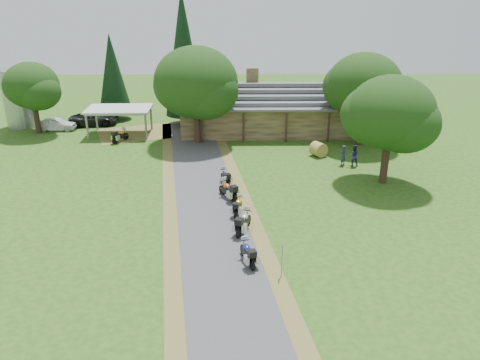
{
  "coord_description": "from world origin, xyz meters",
  "views": [
    {
      "loc": [
        0.98,
        -23.06,
        13.14
      ],
      "look_at": [
        1.44,
        5.83,
        1.6
      ],
      "focal_mm": 35.0,
      "sensor_mm": 36.0,
      "label": 1
    }
  ],
  "objects_px": {
    "motorcycle_row_e": "(225,177)",
    "motorcycle_carport_a": "(120,135)",
    "lodge": "(282,106)",
    "motorcycle_row_b": "(244,221)",
    "car_dark_suv": "(93,116)",
    "motorcycle_row_c": "(238,205)",
    "car_white_sedan": "(56,122)",
    "motorcycle_row_a": "(248,252)",
    "silo": "(19,96)",
    "motorcycle_row_d": "(228,189)",
    "hay_bale": "(318,149)",
    "carport": "(120,121)"
  },
  "relations": [
    {
      "from": "silo",
      "to": "motorcycle_row_d",
      "type": "bearing_deg",
      "value": -41.5
    },
    {
      "from": "motorcycle_row_a",
      "to": "motorcycle_row_c",
      "type": "height_order",
      "value": "motorcycle_row_a"
    },
    {
      "from": "motorcycle_row_d",
      "to": "motorcycle_carport_a",
      "type": "height_order",
      "value": "motorcycle_row_d"
    },
    {
      "from": "hay_bale",
      "to": "motorcycle_row_a",
      "type": "bearing_deg",
      "value": -111.2
    },
    {
      "from": "car_dark_suv",
      "to": "motorcycle_row_e",
      "type": "xyz_separation_m",
      "value": [
        14.34,
        -16.91,
        -0.43
      ]
    },
    {
      "from": "carport",
      "to": "motorcycle_row_d",
      "type": "xyz_separation_m",
      "value": [
        10.84,
        -16.02,
        -0.65
      ]
    },
    {
      "from": "silo",
      "to": "motorcycle_row_a",
      "type": "height_order",
      "value": "silo"
    },
    {
      "from": "motorcycle_carport_a",
      "to": "hay_bale",
      "type": "bearing_deg",
      "value": -75.59
    },
    {
      "from": "car_dark_suv",
      "to": "motorcycle_row_e",
      "type": "distance_m",
      "value": 22.18
    },
    {
      "from": "car_white_sedan",
      "to": "motorcycle_carport_a",
      "type": "height_order",
      "value": "car_white_sedan"
    },
    {
      "from": "motorcycle_row_e",
      "to": "motorcycle_row_c",
      "type": "bearing_deg",
      "value": 172.8
    },
    {
      "from": "motorcycle_row_e",
      "to": "motorcycle_row_d",
      "type": "bearing_deg",
      "value": 167.85
    },
    {
      "from": "motorcycle_row_d",
      "to": "hay_bale",
      "type": "bearing_deg",
      "value": -71.25
    },
    {
      "from": "silo",
      "to": "car_dark_suv",
      "type": "bearing_deg",
      "value": 1.31
    },
    {
      "from": "motorcycle_row_d",
      "to": "motorcycle_row_e",
      "type": "relative_size",
      "value": 1.16
    },
    {
      "from": "lodge",
      "to": "silo",
      "type": "bearing_deg",
      "value": 176.29
    },
    {
      "from": "motorcycle_row_c",
      "to": "motorcycle_row_d",
      "type": "relative_size",
      "value": 0.85
    },
    {
      "from": "silo",
      "to": "motorcycle_row_c",
      "type": "distance_m",
      "value": 31.51
    },
    {
      "from": "lodge",
      "to": "motorcycle_row_b",
      "type": "xyz_separation_m",
      "value": [
        -4.42,
        -22.43,
        -1.76
      ]
    },
    {
      "from": "motorcycle_carport_a",
      "to": "lodge",
      "type": "bearing_deg",
      "value": -46.87
    },
    {
      "from": "car_white_sedan",
      "to": "motorcycle_row_a",
      "type": "height_order",
      "value": "car_white_sedan"
    },
    {
      "from": "motorcycle_row_a",
      "to": "motorcycle_carport_a",
      "type": "relative_size",
      "value": 0.96
    },
    {
      "from": "car_white_sedan",
      "to": "motorcycle_row_d",
      "type": "height_order",
      "value": "car_white_sedan"
    },
    {
      "from": "motorcycle_row_a",
      "to": "motorcycle_row_b",
      "type": "xyz_separation_m",
      "value": [
        -0.13,
        3.43,
        0.06
      ]
    },
    {
      "from": "lodge",
      "to": "hay_bale",
      "type": "relative_size",
      "value": 17.45
    },
    {
      "from": "motorcycle_row_c",
      "to": "motorcycle_row_a",
      "type": "bearing_deg",
      "value": -163.71
    },
    {
      "from": "lodge",
      "to": "carport",
      "type": "xyz_separation_m",
      "value": [
        -16.21,
        -1.62,
        -1.1
      ]
    },
    {
      "from": "car_dark_suv",
      "to": "motorcycle_row_c",
      "type": "relative_size",
      "value": 3.09
    },
    {
      "from": "lodge",
      "to": "car_white_sedan",
      "type": "bearing_deg",
      "value": 179.83
    },
    {
      "from": "carport",
      "to": "motorcycle_row_d",
      "type": "relative_size",
      "value": 3.04
    },
    {
      "from": "motorcycle_row_b",
      "to": "hay_bale",
      "type": "bearing_deg",
      "value": -5.49
    },
    {
      "from": "silo",
      "to": "motorcycle_row_e",
      "type": "distance_m",
      "value": 27.54
    },
    {
      "from": "lodge",
      "to": "silo",
      "type": "height_order",
      "value": "silo"
    },
    {
      "from": "car_dark_suv",
      "to": "motorcycle_row_b",
      "type": "bearing_deg",
      "value": -156.86
    },
    {
      "from": "silo",
      "to": "motorcycle_row_d",
      "type": "relative_size",
      "value": 3.15
    },
    {
      "from": "motorcycle_row_d",
      "to": "hay_bale",
      "type": "xyz_separation_m",
      "value": [
        7.76,
        9.0,
        -0.09
      ]
    },
    {
      "from": "carport",
      "to": "hay_bale",
      "type": "bearing_deg",
      "value": -21.79
    },
    {
      "from": "motorcycle_carport_a",
      "to": "motorcycle_row_a",
      "type": "bearing_deg",
      "value": -123.88
    },
    {
      "from": "lodge",
      "to": "silo",
      "type": "relative_size",
      "value": 3.32
    },
    {
      "from": "lodge",
      "to": "motorcycle_row_a",
      "type": "distance_m",
      "value": 26.28
    },
    {
      "from": "car_dark_suv",
      "to": "motorcycle_row_b",
      "type": "distance_m",
      "value": 28.9
    },
    {
      "from": "car_dark_suv",
      "to": "carport",
      "type": "bearing_deg",
      "value": -143.04
    },
    {
      "from": "lodge",
      "to": "car_white_sedan",
      "type": "xyz_separation_m",
      "value": [
        -23.25,
        0.07,
        -1.58
      ]
    },
    {
      "from": "motorcycle_carport_a",
      "to": "motorcycle_row_d",
      "type": "bearing_deg",
      "value": -114.15
    },
    {
      "from": "motorcycle_row_c",
      "to": "hay_bale",
      "type": "bearing_deg",
      "value": -19.86
    },
    {
      "from": "carport",
      "to": "car_dark_suv",
      "type": "relative_size",
      "value": 1.15
    },
    {
      "from": "motorcycle_row_c",
      "to": "motorcycle_row_b",
      "type": "bearing_deg",
      "value": -160.79
    },
    {
      "from": "motorcycle_row_b",
      "to": "lodge",
      "type": "bearing_deg",
      "value": 9.63
    },
    {
      "from": "car_white_sedan",
      "to": "hay_bale",
      "type": "bearing_deg",
      "value": -110.21
    },
    {
      "from": "motorcycle_row_e",
      "to": "motorcycle_carport_a",
      "type": "distance_m",
      "value": 14.82
    }
  ]
}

